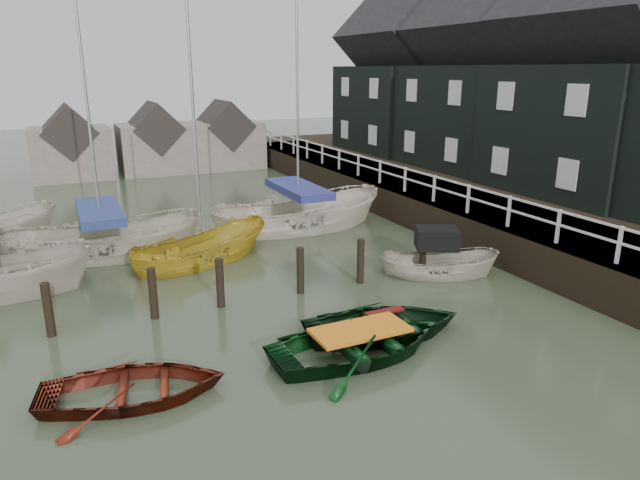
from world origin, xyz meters
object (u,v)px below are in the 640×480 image
rowboat_red (135,398)px  sailboat_b (104,254)px  sailboat_d (299,227)px  rowboat_green (360,355)px  sailboat_c (202,260)px  motorboat (438,272)px  rowboat_dkgreen (384,335)px

rowboat_red → sailboat_b: (0.29, 9.93, 0.06)m
sailboat_b → sailboat_d: sailboat_d is taller
rowboat_green → sailboat_b: 11.27m
rowboat_green → sailboat_b: bearing=24.0°
rowboat_red → sailboat_c: 8.60m
motorboat → sailboat_d: bearing=41.5°
rowboat_red → motorboat: 10.35m
rowboat_red → rowboat_dkgreen: size_ratio=0.91×
sailboat_d → rowboat_red: bearing=144.1°
motorboat → sailboat_d: sailboat_d is taller
motorboat → sailboat_b: 11.60m
rowboat_green → sailboat_b: size_ratio=0.35×
sailboat_c → motorboat: bearing=-146.8°
rowboat_dkgreen → sailboat_d: (1.92, 10.01, 0.06)m
rowboat_red → sailboat_d: bearing=-26.5°
rowboat_dkgreen → motorboat: size_ratio=1.01×
sailboat_d → rowboat_green: bearing=166.0°
rowboat_dkgreen → sailboat_b: bearing=41.1°
rowboat_dkgreen → sailboat_d: sailboat_d is taller
sailboat_c → sailboat_d: bearing=-83.6°
sailboat_c → sailboat_b: bearing=35.5°
rowboat_dkgreen → motorboat: motorboat is taller
rowboat_red → rowboat_dkgreen: (6.03, 0.35, 0.00)m
motorboat → sailboat_d: size_ratio=0.31×
rowboat_dkgreen → sailboat_c: bearing=29.8°
rowboat_green → rowboat_red: bearing=85.7°
sailboat_b → rowboat_green: bearing=-144.5°
sailboat_c → rowboat_dkgreen: bearing=178.5°
sailboat_c → rowboat_green: bearing=170.1°
rowboat_dkgreen → sailboat_c: (-2.71, 7.59, 0.02)m
motorboat → sailboat_b: sailboat_b is taller
rowboat_dkgreen → rowboat_red: bearing=103.5°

